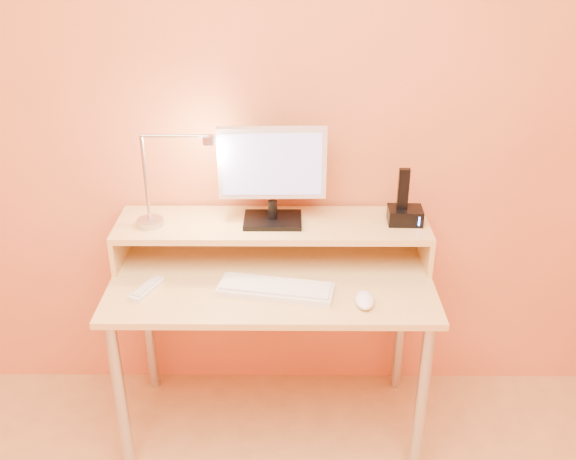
{
  "coord_description": "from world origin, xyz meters",
  "views": [
    {
      "loc": [
        0.07,
        -0.9,
        1.97
      ],
      "look_at": [
        0.06,
        1.13,
        0.95
      ],
      "focal_mm": 40.42,
      "sensor_mm": 36.0,
      "label": 1
    }
  ],
  "objects_px": {
    "phone_dock": "(405,215)",
    "remote_control": "(147,289)",
    "monitor_panel": "(272,163)",
    "keyboard": "(276,290)",
    "mouse": "(365,300)",
    "lamp_base": "(150,222)"
  },
  "relations": [
    {
      "from": "phone_dock",
      "to": "remote_control",
      "type": "relative_size",
      "value": 0.8
    },
    {
      "from": "monitor_panel",
      "to": "keyboard",
      "type": "distance_m",
      "value": 0.47
    },
    {
      "from": "mouse",
      "to": "remote_control",
      "type": "relative_size",
      "value": 0.71
    },
    {
      "from": "keyboard",
      "to": "lamp_base",
      "type": "bearing_deg",
      "value": 165.93
    },
    {
      "from": "remote_control",
      "to": "lamp_base",
      "type": "bearing_deg",
      "value": 117.27
    },
    {
      "from": "lamp_base",
      "to": "mouse",
      "type": "relative_size",
      "value": 0.87
    },
    {
      "from": "mouse",
      "to": "keyboard",
      "type": "bearing_deg",
      "value": 167.37
    },
    {
      "from": "phone_dock",
      "to": "keyboard",
      "type": "bearing_deg",
      "value": -151.01
    },
    {
      "from": "phone_dock",
      "to": "remote_control",
      "type": "height_order",
      "value": "phone_dock"
    },
    {
      "from": "lamp_base",
      "to": "mouse",
      "type": "distance_m",
      "value": 0.86
    },
    {
      "from": "lamp_base",
      "to": "phone_dock",
      "type": "relative_size",
      "value": 0.77
    },
    {
      "from": "monitor_panel",
      "to": "phone_dock",
      "type": "distance_m",
      "value": 0.55
    },
    {
      "from": "monitor_panel",
      "to": "remote_control",
      "type": "height_order",
      "value": "monitor_panel"
    },
    {
      "from": "lamp_base",
      "to": "keyboard",
      "type": "relative_size",
      "value": 0.24
    },
    {
      "from": "mouse",
      "to": "lamp_base",
      "type": "bearing_deg",
      "value": 160.94
    },
    {
      "from": "monitor_panel",
      "to": "mouse",
      "type": "height_order",
      "value": "monitor_panel"
    },
    {
      "from": "keyboard",
      "to": "mouse",
      "type": "relative_size",
      "value": 3.61
    },
    {
      "from": "lamp_base",
      "to": "remote_control",
      "type": "bearing_deg",
      "value": -85.96
    },
    {
      "from": "phone_dock",
      "to": "keyboard",
      "type": "xyz_separation_m",
      "value": [
        -0.49,
        -0.25,
        -0.18
      ]
    },
    {
      "from": "mouse",
      "to": "remote_control",
      "type": "distance_m",
      "value": 0.78
    },
    {
      "from": "lamp_base",
      "to": "keyboard",
      "type": "height_order",
      "value": "lamp_base"
    },
    {
      "from": "keyboard",
      "to": "mouse",
      "type": "distance_m",
      "value": 0.32
    }
  ]
}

